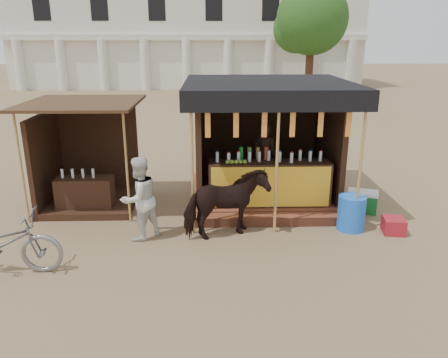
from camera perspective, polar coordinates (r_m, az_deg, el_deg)
name	(u,v)px	position (r m, az deg, el deg)	size (l,w,h in m)	color
ground	(227,273)	(7.34, 0.37, -12.12)	(120.00, 120.00, 0.00)	#846B4C
main_stall	(265,158)	(10.13, 5.39, 2.70)	(3.60, 3.61, 2.78)	brown
secondary_stall	(83,168)	(10.41, -17.98, 1.32)	(2.40, 2.40, 2.38)	#372014
cow	(226,204)	(8.28, 0.26, -3.34)	(0.72, 1.59, 1.34)	black
bystander	(139,199)	(8.33, -10.99, -2.54)	(0.78, 0.61, 1.61)	silver
blue_barrel	(351,213)	(9.09, 16.29, -4.26)	(0.54, 0.54, 0.70)	blue
red_crate	(394,225)	(9.27, 21.27, -5.67)	(0.40, 0.44, 0.31)	maroon
cooler	(362,201)	(10.14, 17.61, -2.77)	(0.75, 0.63, 0.46)	#166727
background_building	(188,34)	(36.33, -4.68, 18.40)	(26.00, 7.45, 8.18)	silver
tree	(308,21)	(29.13, 10.96, 19.56)	(4.50, 4.40, 7.00)	#382314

